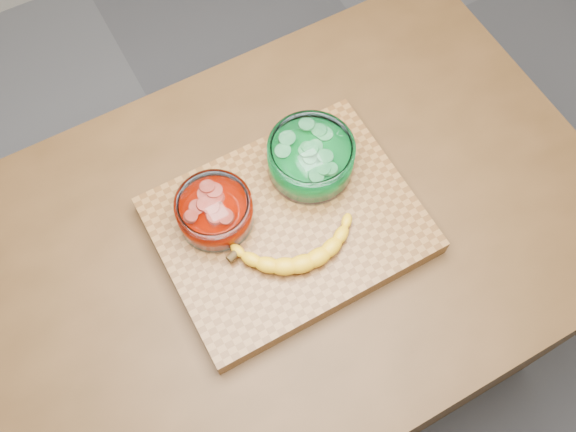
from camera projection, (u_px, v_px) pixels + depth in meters
ground at (288, 349)px, 1.98m from camera, size 3.50×3.50×0.00m
counter at (288, 305)px, 1.57m from camera, size 1.20×0.80×0.90m
cutting_board at (288, 226)px, 1.15m from camera, size 0.45×0.35×0.04m
bowl_red at (215, 211)px, 1.11m from camera, size 0.13×0.13×0.06m
bowl_green at (311, 158)px, 1.15m from camera, size 0.16×0.16×0.07m
banana at (298, 244)px, 1.09m from camera, size 0.25×0.13×0.04m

